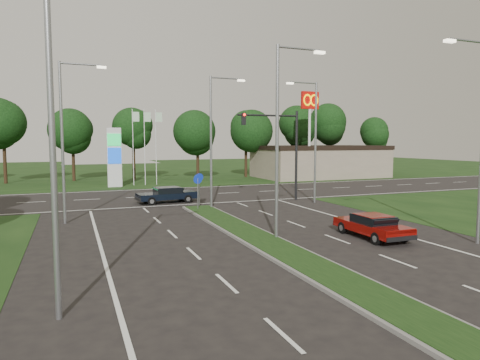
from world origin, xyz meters
name	(u,v)px	position (x,y,z in m)	size (l,w,h in m)	color
ground	(335,280)	(0.00, 0.00, 0.00)	(160.00, 160.00, 0.00)	black
verge_far	(128,172)	(0.00, 55.00, 0.00)	(160.00, 50.00, 0.02)	black
cross_road	(174,196)	(0.00, 24.00, 0.00)	(160.00, 12.00, 0.02)	black
median_kerb	(280,250)	(0.00, 4.00, 0.06)	(2.00, 26.00, 0.12)	slate
commercial_building	(320,162)	(22.00, 36.00, 2.00)	(16.00, 9.00, 4.00)	gray
streetlight_median_near	(281,132)	(1.00, 6.00, 5.08)	(2.53, 0.22, 9.00)	gray
streetlight_median_far	(214,135)	(1.00, 16.00, 5.08)	(2.53, 0.22, 9.00)	gray
streetlight_left_near	(60,123)	(-8.30, 0.00, 5.08)	(2.53, 0.22, 9.00)	gray
streetlight_left_far	(66,133)	(-8.30, 14.00, 5.08)	(2.53, 0.22, 9.00)	gray
streetlight_right_far	(313,135)	(8.80, 16.00, 5.08)	(2.53, 0.22, 9.00)	gray
streetlight_right_near	(480,131)	(8.80, 2.00, 5.08)	(2.53, 0.22, 9.00)	gray
traffic_signal	(282,141)	(7.19, 18.00, 4.65)	(5.10, 0.42, 7.00)	black
median_signs	(198,184)	(0.00, 16.40, 1.71)	(1.16, 1.76, 2.38)	gray
gas_pylon	(116,156)	(-3.79, 33.05, 3.20)	(5.80, 1.26, 8.00)	silver
mcdonalds_sign	(310,113)	(18.00, 31.97, 7.99)	(2.20, 0.47, 10.40)	silver
treeline_far	(144,123)	(0.10, 39.93, 6.83)	(6.00, 6.00, 9.90)	black
red_sedan	(372,225)	(5.28, 4.70, 0.61)	(1.77, 4.14, 1.13)	maroon
navy_sedan	(167,194)	(-1.43, 20.00, 0.64)	(4.49, 2.18, 1.19)	black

